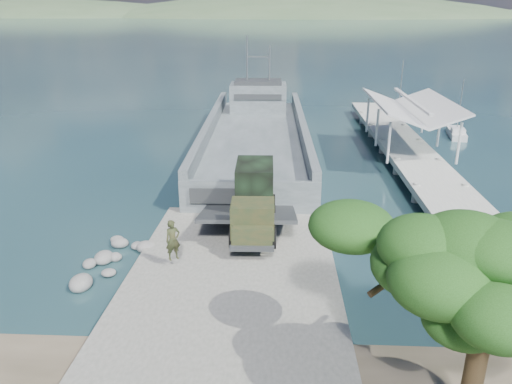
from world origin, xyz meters
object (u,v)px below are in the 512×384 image
object	(u,v)px
military_truck	(254,199)
sailboat_far	(398,116)
pier	(410,145)
landing_craft	(256,143)
soldier	(173,247)
overhang_tree	(468,268)
sailboat_near	(456,133)

from	to	relation	value
military_truck	sailboat_far	bearing A→B (deg)	63.44
pier	military_truck	size ratio (longest dim) A/B	5.88
landing_craft	pier	bearing A→B (deg)	-14.62
landing_craft	soldier	xyz separation A→B (m)	(-2.93, -22.28, 0.67)
landing_craft	overhang_tree	size ratio (longest dim) A/B	4.58
landing_craft	sailboat_near	size ratio (longest dim) A/B	5.95
pier	soldier	xyz separation A→B (m)	(-15.93, -19.20, -0.08)
soldier	overhang_tree	size ratio (longest dim) A/B	0.26
military_truck	soldier	distance (m)	6.09
landing_craft	soldier	world-z (taller)	landing_craft
landing_craft	sailboat_near	distance (m)	21.16
landing_craft	sailboat_near	bearing A→B (deg)	16.87
landing_craft	military_truck	xyz separation A→B (m)	(0.75, -17.49, 1.36)
sailboat_near	pier	bearing A→B (deg)	-116.37
sailboat_far	military_truck	bearing A→B (deg)	-98.22
landing_craft	military_truck	distance (m)	17.56
military_truck	sailboat_near	size ratio (longest dim) A/B	1.26
landing_craft	sailboat_near	xyz separation A→B (m)	(20.10, 6.60, -0.54)
soldier	overhang_tree	xyz separation A→B (m)	(10.44, -8.83, 4.08)
landing_craft	overhang_tree	world-z (taller)	landing_craft
pier	overhang_tree	xyz separation A→B (m)	(-5.49, -28.03, 4.00)
pier	sailboat_far	world-z (taller)	sailboat_far
pier	landing_craft	bearing A→B (deg)	166.68
military_truck	pier	bearing A→B (deg)	48.32
military_truck	soldier	size ratio (longest dim) A/B	3.67
pier	sailboat_near	distance (m)	12.07
soldier	sailboat_near	world-z (taller)	sailboat_near
sailboat_near	overhang_tree	world-z (taller)	overhang_tree
overhang_tree	military_truck	bearing A→B (deg)	116.38
pier	soldier	world-z (taller)	pier
soldier	sailboat_near	xyz separation A→B (m)	(23.03, 28.88, -1.20)
military_truck	overhang_tree	bearing A→B (deg)	-64.94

